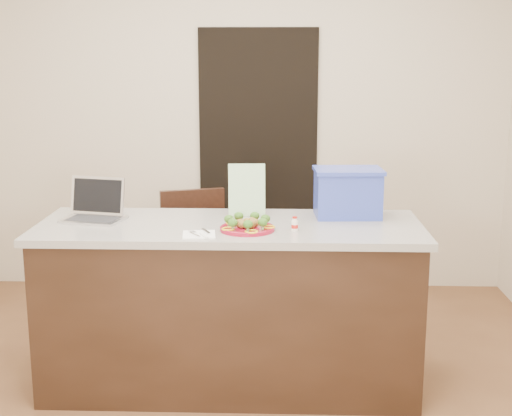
{
  "coord_description": "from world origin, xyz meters",
  "views": [
    {
      "loc": [
        0.27,
        -3.45,
        1.82
      ],
      "look_at": [
        0.14,
        0.2,
        1.02
      ],
      "focal_mm": 50.0,
      "sensor_mm": 36.0,
      "label": 1
    }
  ],
  "objects_px": {
    "chair": "(191,255)",
    "blue_box": "(348,192)",
    "island": "(230,305)",
    "plate": "(247,228)",
    "yogurt_bottle": "(295,225)",
    "laptop": "(95,208)",
    "napkin": "(199,235)"
  },
  "relations": [
    {
      "from": "chair",
      "to": "blue_box",
      "type": "bearing_deg",
      "value": -46.28
    },
    {
      "from": "island",
      "to": "plate",
      "type": "xyz_separation_m",
      "value": [
        0.1,
        -0.14,
        0.47
      ]
    },
    {
      "from": "yogurt_bottle",
      "to": "laptop",
      "type": "xyz_separation_m",
      "value": [
        -1.09,
        0.23,
        0.03
      ]
    },
    {
      "from": "yogurt_bottle",
      "to": "chair",
      "type": "xyz_separation_m",
      "value": [
        -0.65,
        0.85,
        -0.41
      ]
    },
    {
      "from": "napkin",
      "to": "laptop",
      "type": "bearing_deg",
      "value": 150.85
    },
    {
      "from": "plate",
      "to": "napkin",
      "type": "height_order",
      "value": "plate"
    },
    {
      "from": "napkin",
      "to": "chair",
      "type": "distance_m",
      "value": 1.04
    },
    {
      "from": "plate",
      "to": "laptop",
      "type": "height_order",
      "value": "laptop"
    },
    {
      "from": "plate",
      "to": "yogurt_bottle",
      "type": "relative_size",
      "value": 3.82
    },
    {
      "from": "blue_box",
      "to": "chair",
      "type": "bearing_deg",
      "value": 148.55
    },
    {
      "from": "plate",
      "to": "chair",
      "type": "distance_m",
      "value": 1.01
    },
    {
      "from": "laptop",
      "to": "island",
      "type": "bearing_deg",
      "value": 5.55
    },
    {
      "from": "napkin",
      "to": "yogurt_bottle",
      "type": "distance_m",
      "value": 0.5
    },
    {
      "from": "yogurt_bottle",
      "to": "blue_box",
      "type": "distance_m",
      "value": 0.46
    },
    {
      "from": "napkin",
      "to": "plate",
      "type": "bearing_deg",
      "value": 24.66
    },
    {
      "from": "island",
      "to": "chair",
      "type": "relative_size",
      "value": 2.17
    },
    {
      "from": "napkin",
      "to": "yogurt_bottle",
      "type": "xyz_separation_m",
      "value": [
        0.48,
        0.11,
        0.03
      ]
    },
    {
      "from": "chair",
      "to": "island",
      "type": "bearing_deg",
      "value": -85.16
    },
    {
      "from": "napkin",
      "to": "laptop",
      "type": "xyz_separation_m",
      "value": [
        -0.61,
        0.34,
        0.06
      ]
    },
    {
      "from": "yogurt_bottle",
      "to": "chair",
      "type": "relative_size",
      "value": 0.08
    },
    {
      "from": "plate",
      "to": "yogurt_bottle",
      "type": "height_order",
      "value": "yogurt_bottle"
    },
    {
      "from": "plate",
      "to": "blue_box",
      "type": "bearing_deg",
      "value": 31.94
    },
    {
      "from": "yogurt_bottle",
      "to": "laptop",
      "type": "relative_size",
      "value": 0.21
    },
    {
      "from": "island",
      "to": "napkin",
      "type": "xyz_separation_m",
      "value": [
        -0.14,
        -0.25,
        0.46
      ]
    },
    {
      "from": "napkin",
      "to": "yogurt_bottle",
      "type": "bearing_deg",
      "value": 12.79
    },
    {
      "from": "island",
      "to": "laptop",
      "type": "bearing_deg",
      "value": 172.9
    },
    {
      "from": "plate",
      "to": "napkin",
      "type": "xyz_separation_m",
      "value": [
        -0.24,
        -0.11,
        -0.01
      ]
    },
    {
      "from": "island",
      "to": "yogurt_bottle",
      "type": "distance_m",
      "value": 0.61
    },
    {
      "from": "plate",
      "to": "chair",
      "type": "relative_size",
      "value": 0.3
    },
    {
      "from": "yogurt_bottle",
      "to": "blue_box",
      "type": "height_order",
      "value": "blue_box"
    },
    {
      "from": "blue_box",
      "to": "island",
      "type": "bearing_deg",
      "value": -165.92
    },
    {
      "from": "island",
      "to": "yogurt_bottle",
      "type": "bearing_deg",
      "value": -21.66
    }
  ]
}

